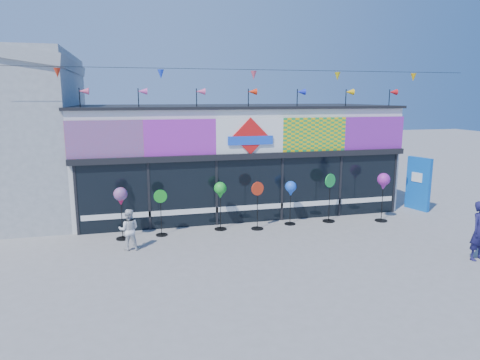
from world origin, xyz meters
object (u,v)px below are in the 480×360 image
object	(u,v)px
spinner_2	(220,192)
spinner_4	(291,190)
blue_sign	(418,184)
child	(129,230)
spinner_3	(257,204)
spinner_1	(161,211)
adult_man	(480,231)
spinner_0	(121,198)
spinner_5	(330,196)
spinner_6	(383,183)

from	to	relation	value
spinner_2	spinner_4	bearing A→B (deg)	-0.17
blue_sign	spinner_2	size ratio (longest dim) A/B	1.28
child	spinner_3	bearing A→B (deg)	-161.81
spinner_2	spinner_4	size ratio (longest dim) A/B	1.06
spinner_1	spinner_3	distance (m)	3.21
spinner_2	adult_man	distance (m)	7.74
spinner_2	adult_man	xyz separation A→B (m)	(6.34, -4.41, -0.49)
spinner_0	spinner_4	size ratio (longest dim) A/B	1.08
spinner_4	spinner_1	bearing A→B (deg)	-178.22
spinner_0	spinner_5	distance (m)	7.20
spinner_1	spinner_5	bearing A→B (deg)	1.09
spinner_0	child	size ratio (longest dim) A/B	1.36
spinner_3	spinner_6	xyz separation A→B (m)	(4.63, -0.18, 0.54)
spinner_0	spinner_1	xyz separation A→B (m)	(1.22, 0.07, -0.54)
spinner_0	spinner_1	bearing A→B (deg)	3.30
spinner_0	spinner_5	size ratio (longest dim) A/B	0.96
spinner_5	spinner_3	bearing A→B (deg)	-175.21
blue_sign	spinner_5	bearing A→B (deg)	173.38
child	spinner_2	bearing A→B (deg)	-152.30
spinner_6	child	xyz separation A→B (m)	(-8.84, -0.80, -0.80)
spinner_3	spinner_4	xyz separation A→B (m)	(1.28, 0.26, 0.38)
blue_sign	spinner_5	xyz separation A→B (m)	(-4.16, -0.69, -0.13)
blue_sign	adult_man	size ratio (longest dim) A/B	1.28
spinner_1	spinner_5	world-z (taller)	spinner_5
spinner_0	spinner_2	size ratio (longest dim) A/B	1.02
spinner_1	adult_man	bearing A→B (deg)	-27.12
spinner_5	child	size ratio (longest dim) A/B	1.43
blue_sign	spinner_0	size ratio (longest dim) A/B	1.25
spinner_1	child	world-z (taller)	spinner_1
spinner_4	child	bearing A→B (deg)	-167.26
spinner_3	child	xyz separation A→B (m)	(-4.21, -0.99, -0.25)
spinner_4	adult_man	xyz separation A→B (m)	(3.84, -4.41, -0.42)
spinner_2	spinner_3	distance (m)	1.33
blue_sign	spinner_1	size ratio (longest dim) A/B	1.38
blue_sign	spinner_2	xyz separation A→B (m)	(-8.13, -0.66, 0.26)
blue_sign	child	world-z (taller)	blue_sign
spinner_5	child	xyz separation A→B (m)	(-6.97, -1.22, -0.31)
blue_sign	spinner_4	bearing A→B (deg)	170.67
spinner_0	spinner_2	xyz separation A→B (m)	(3.20, 0.22, -0.02)
spinner_6	adult_man	world-z (taller)	spinner_6
blue_sign	spinner_3	size ratio (longest dim) A/B	1.28
child	blue_sign	bearing A→B (deg)	-165.23
spinner_1	spinner_3	world-z (taller)	spinner_3
spinner_6	blue_sign	bearing A→B (deg)	25.83
adult_man	spinner_2	bearing A→B (deg)	131.21
spinner_6	spinner_5	bearing A→B (deg)	167.57
blue_sign	spinner_3	world-z (taller)	blue_sign
spinner_0	spinner_1	world-z (taller)	spinner_0
child	adult_man	bearing A→B (deg)	166.30
blue_sign	spinner_2	bearing A→B (deg)	168.55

